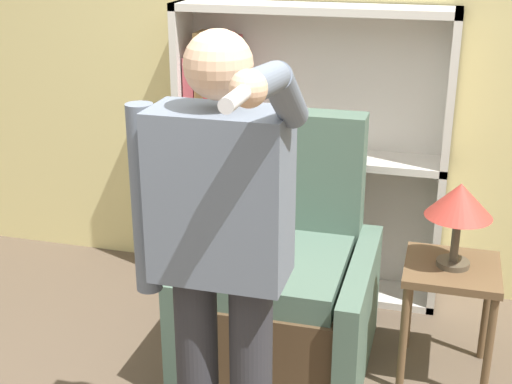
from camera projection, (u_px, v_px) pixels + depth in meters
name	position (u px, v px, depth m)	size (l,w,h in m)	color
wall_back	(308.00, 39.00, 3.83)	(8.00, 0.06, 2.80)	#DBCC84
bookcase	(280.00, 154.00, 3.93)	(1.47, 0.28, 1.60)	silver
armchair	(284.00, 288.00, 3.39)	(0.84, 0.88, 1.15)	#4C3823
person_standing	(220.00, 252.00, 2.34)	(0.59, 0.78, 1.70)	#2D2D33
side_table	(450.00, 286.00, 3.20)	(0.42, 0.42, 0.56)	brown
table_lamp	(459.00, 203.00, 3.06)	(0.29, 0.29, 0.39)	#4C4233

